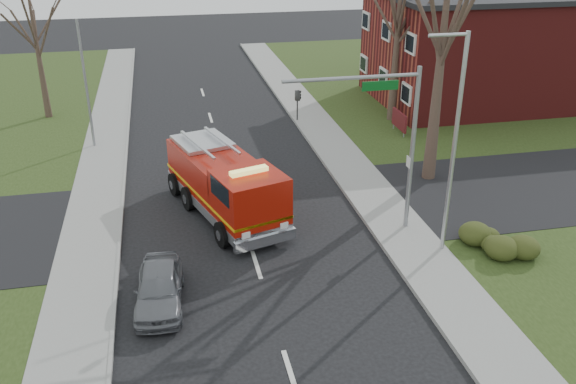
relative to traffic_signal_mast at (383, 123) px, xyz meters
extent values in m
plane|color=black|center=(-5.21, -1.50, -4.71)|extent=(120.00, 120.00, 0.00)
cube|color=gray|center=(0.99, -1.50, -4.63)|extent=(2.40, 80.00, 0.15)
cube|color=gray|center=(-11.41, -1.50, -4.63)|extent=(2.40, 80.00, 0.15)
cube|color=maroon|center=(13.79, 16.50, -1.21)|extent=(15.00, 10.00, 7.00)
cube|color=silver|center=(6.24, 16.50, -2.71)|extent=(0.12, 1.40, 1.20)
cube|color=#571419|center=(5.29, 11.00, -3.81)|extent=(0.12, 2.00, 1.00)
cylinder|color=gray|center=(5.29, 10.20, -4.26)|extent=(0.08, 0.08, 0.90)
cylinder|color=gray|center=(5.29, 11.80, -4.26)|extent=(0.08, 0.08, 0.90)
ellipsoid|color=#283513|center=(3.79, -2.50, -4.13)|extent=(2.80, 2.00, 0.90)
cone|color=#372920|center=(4.29, 4.50, 1.29)|extent=(0.64, 0.64, 12.00)
cone|color=#372920|center=(5.79, 13.50, 0.54)|extent=(0.56, 0.56, 10.50)
cone|color=#372920|center=(-15.21, 18.50, -0.21)|extent=(0.44, 0.44, 9.00)
cylinder|color=gray|center=(1.29, 0.00, -1.31)|extent=(0.18, 0.18, 6.80)
cylinder|color=gray|center=(-1.31, 0.00, 1.79)|extent=(5.20, 0.14, 0.14)
cube|color=#0C591E|center=(-0.21, 0.00, 1.44)|extent=(1.40, 0.06, 0.35)
imported|color=black|center=(-3.31, 0.00, 1.44)|extent=(0.22, 0.18, 1.10)
cylinder|color=#B7BABF|center=(1.99, -2.00, -0.51)|extent=(0.16, 0.16, 8.40)
cylinder|color=#B7BABF|center=(1.29, -2.00, 3.59)|extent=(1.40, 0.12, 0.12)
cylinder|color=gray|center=(-12.01, 12.50, -1.21)|extent=(0.14, 0.14, 7.00)
cube|color=#9A1307|center=(-6.17, 4.07, -3.22)|extent=(3.85, 5.50, 2.01)
cube|color=#9A1307|center=(-5.10, 0.59, -3.08)|extent=(3.12, 3.12, 2.30)
cube|color=#B7BABF|center=(-5.83, 2.97, -4.04)|extent=(4.61, 7.89, 0.43)
cube|color=#E5B20C|center=(-5.83, 2.97, -3.51)|extent=(4.62, 7.89, 0.12)
cube|color=black|center=(-4.78, -0.42, -2.36)|extent=(2.12, 0.74, 0.81)
cube|color=#E5D866|center=(-5.10, 0.59, -1.78)|extent=(1.56, 0.77, 0.17)
cylinder|color=black|center=(-6.26, 0.13, -4.18)|extent=(0.63, 1.11, 1.05)
cylinder|color=black|center=(-3.88, 0.87, -4.18)|extent=(0.63, 1.11, 1.05)
cylinder|color=black|center=(-7.87, 5.35, -4.18)|extent=(0.63, 1.11, 1.05)
cylinder|color=black|center=(-5.49, 6.09, -4.18)|extent=(0.63, 1.11, 1.05)
imported|color=slate|center=(-8.76, -3.27, -4.05)|extent=(1.81, 3.93, 1.31)
camera|label=1|loc=(-8.11, -20.77, 7.36)|focal=38.00mm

